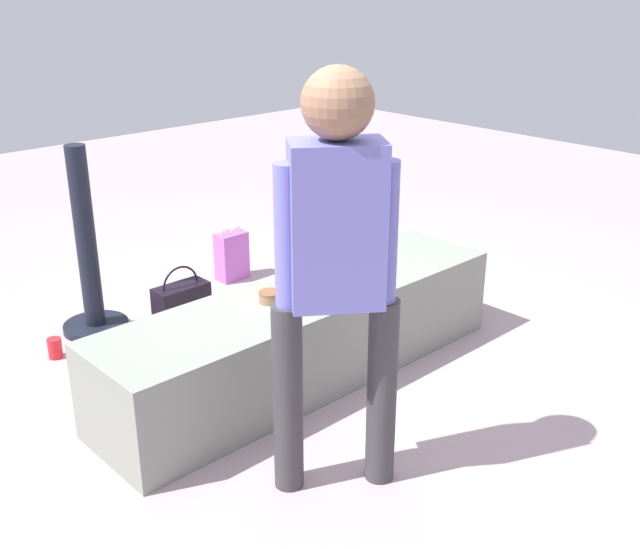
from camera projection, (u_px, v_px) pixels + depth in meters
name	position (u px, v px, depth m)	size (l,w,h in m)	color
ground_plane	(306.00, 376.00, 3.81)	(12.00, 12.00, 0.00)	#A88F95
concrete_ledge	(305.00, 335.00, 3.73)	(2.18, 0.55, 0.46)	gray
child_seated	(310.00, 248.00, 3.59)	(0.28, 0.32, 0.48)	#121C4F
adult_standing	(336.00, 252.00, 2.68)	(0.41, 0.35, 1.61)	#363437
cake_plate	(270.00, 301.00, 3.49)	(0.22, 0.22, 0.07)	white
gift_bag	(232.00, 256.00, 4.96)	(0.20, 0.12, 0.36)	#B259BF
railing_post	(89.00, 265.00, 4.16)	(0.36, 0.36, 1.06)	black
water_bottle_near_gift	(278.00, 305.00, 4.36)	(0.07, 0.07, 0.23)	silver
party_cup_red	(55.00, 348.00, 3.98)	(0.07, 0.07, 0.11)	red
cake_box_white	(208.00, 350.00, 3.94)	(0.30, 0.29, 0.12)	white
handbag_black_leather	(182.00, 305.00, 4.30)	(0.31, 0.15, 0.37)	black
handbag_brown_canvas	(354.00, 285.00, 4.65)	(0.28, 0.14, 0.30)	brown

